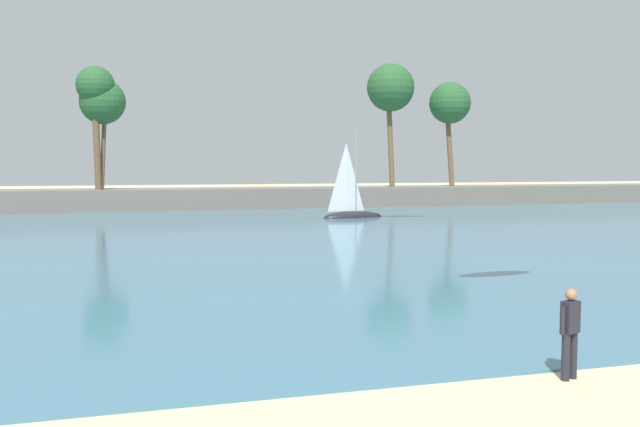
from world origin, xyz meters
name	(u,v)px	position (x,y,z in m)	size (l,w,h in m)	color
sea	(160,213)	(0.00, 51.26, 0.03)	(220.00, 90.01, 0.06)	teal
palm_headland	(166,177)	(0.80, 56.21, 2.82)	(112.17, 6.00, 13.29)	slate
person_at_waterline	(570,331)	(4.82, 5.82, 0.89)	(0.52, 0.30, 1.67)	#23232D
sailboat_near_shore	(352,209)	(13.09, 42.57, 0.67)	(4.80, 2.03, 6.74)	black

